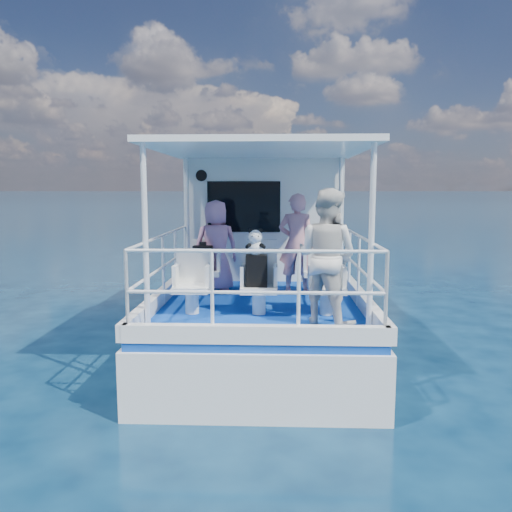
{
  "coord_description": "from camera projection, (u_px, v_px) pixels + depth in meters",
  "views": [
    {
      "loc": [
        0.21,
        -7.62,
        2.55
      ],
      "look_at": [
        -0.07,
        -0.4,
        1.59
      ],
      "focal_mm": 35.0,
      "sensor_mm": 36.0,
      "label": 1
    }
  ],
  "objects": [
    {
      "name": "compact_camera",
      "position": [
        203.0,
        244.0,
        7.86
      ],
      "size": [
        0.1,
        0.06,
        0.06
      ],
      "primitive_type": "cube",
      "color": "black",
      "rests_on": "backpack_port"
    },
    {
      "name": "ground",
      "position": [
        261.0,
        352.0,
        7.89
      ],
      "size": [
        2000.0,
        2000.0,
        0.0
      ],
      "primitive_type": "plane",
      "color": "#071F38",
      "rests_on": "ground"
    },
    {
      "name": "passenger_stbd_fwd",
      "position": [
        297.0,
        243.0,
        7.99
      ],
      "size": [
        0.62,
        0.45,
        1.59
      ],
      "primitive_type": "imported",
      "rotation": [
        0.0,
        0.0,
        3.02
      ],
      "color": "#CE8592",
      "rests_on": "deck"
    },
    {
      "name": "deck",
      "position": [
        263.0,
        287.0,
        8.77
      ],
      "size": [
        2.9,
        6.9,
        0.1
      ],
      "primitive_type": "cube",
      "color": "#0B389C",
      "rests_on": "hull"
    },
    {
      "name": "hull",
      "position": [
        263.0,
        334.0,
        8.88
      ],
      "size": [
        3.0,
        7.0,
        1.6
      ],
      "primitive_type": "cube",
      "color": "white",
      "rests_on": "ground"
    },
    {
      "name": "seat_stbd_aft",
      "position": [
        327.0,
        300.0,
        6.62
      ],
      "size": [
        0.48,
        0.46,
        0.38
      ],
      "primitive_type": "cube",
      "color": "white",
      "rests_on": "deck"
    },
    {
      "name": "passenger_stbd_aft",
      "position": [
        327.0,
        257.0,
        6.12
      ],
      "size": [
        1.02,
        0.98,
        1.67
      ],
      "primitive_type": "imported",
      "rotation": [
        0.0,
        0.0,
        2.52
      ],
      "color": "silver",
      "rests_on": "deck"
    },
    {
      "name": "cabin",
      "position": [
        265.0,
        218.0,
        9.9
      ],
      "size": [
        2.85,
        2.0,
        2.2
      ],
      "primitive_type": "cube",
      "color": "white",
      "rests_on": "deck"
    },
    {
      "name": "seat_port_aft",
      "position": [
        192.0,
        299.0,
        6.69
      ],
      "size": [
        0.48,
        0.46,
        0.38
      ],
      "primitive_type": "cube",
      "color": "white",
      "rests_on": "deck"
    },
    {
      "name": "seat_port_fwd",
      "position": [
        205.0,
        282.0,
        7.98
      ],
      "size": [
        0.48,
        0.46,
        0.38
      ],
      "primitive_type": "cube",
      "color": "white",
      "rests_on": "deck"
    },
    {
      "name": "seat_center_fwd",
      "position": [
        262.0,
        282.0,
        7.94
      ],
      "size": [
        0.48,
        0.46,
        0.38
      ],
      "primitive_type": "cube",
      "color": "white",
      "rests_on": "deck"
    },
    {
      "name": "backpack_center",
      "position": [
        257.0,
        271.0,
        6.56
      ],
      "size": [
        0.28,
        0.16,
        0.42
      ],
      "primitive_type": "cube",
      "color": "black",
      "rests_on": "seat_center_aft"
    },
    {
      "name": "railings",
      "position": [
        260.0,
        271.0,
        7.13
      ],
      "size": [
        2.84,
        3.59,
        1.0
      ],
      "primitive_type": null,
      "color": "white",
      "rests_on": "deck"
    },
    {
      "name": "passenger_port_fwd",
      "position": [
        216.0,
        246.0,
        8.08
      ],
      "size": [
        0.66,
        0.56,
        1.49
      ],
      "primitive_type": "imported",
      "rotation": [
        0.0,
        0.0,
        3.48
      ],
      "color": "#C47FA2",
      "rests_on": "deck"
    },
    {
      "name": "seat_stbd_fwd",
      "position": [
        318.0,
        282.0,
        7.91
      ],
      "size": [
        0.48,
        0.46,
        0.38
      ],
      "primitive_type": "cube",
      "color": "white",
      "rests_on": "deck"
    },
    {
      "name": "canopy_posts",
      "position": [
        261.0,
        227.0,
        7.38
      ],
      "size": [
        2.77,
        2.97,
        2.2
      ],
      "color": "white",
      "rests_on": "deck"
    },
    {
      "name": "backpack_port",
      "position": [
        203.0,
        258.0,
        7.88
      ],
      "size": [
        0.3,
        0.17,
        0.39
      ],
      "primitive_type": "cube",
      "color": "black",
      "rests_on": "seat_port_fwd"
    },
    {
      "name": "canopy",
      "position": [
        261.0,
        149.0,
        7.28
      ],
      "size": [
        3.0,
        3.2,
        0.08
      ],
      "primitive_type": "cube",
      "color": "white",
      "rests_on": "cabin"
    },
    {
      "name": "panda",
      "position": [
        256.0,
        242.0,
        6.5
      ],
      "size": [
        0.22,
        0.19,
        0.34
      ],
      "primitive_type": null,
      "color": "white",
      "rests_on": "backpack_center"
    },
    {
      "name": "seat_center_aft",
      "position": [
        259.0,
        300.0,
        6.65
      ],
      "size": [
        0.48,
        0.46,
        0.38
      ],
      "primitive_type": "cube",
      "color": "white",
      "rests_on": "deck"
    }
  ]
}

